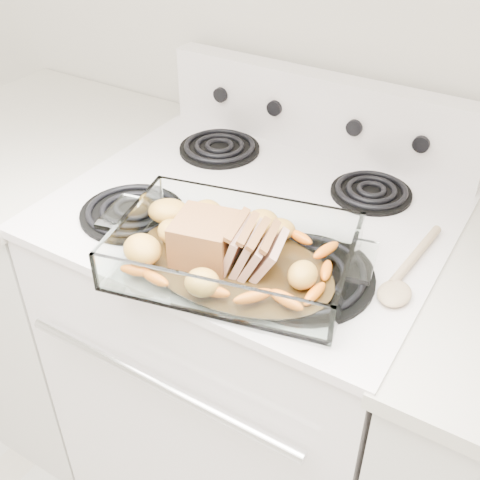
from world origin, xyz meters
The scene contains 6 objects.
electric_range centered at (0.00, 1.66, 0.48)m, with size 0.78×0.70×1.12m.
counter_left centered at (-0.67, 1.66, 0.47)m, with size 0.58×0.68×0.93m.
baking_dish centered at (0.08, 1.45, 0.96)m, with size 0.40×0.26×0.08m.
pork_roast centered at (0.05, 1.45, 0.99)m, with size 0.19×0.10×0.08m.
roast_vegetables centered at (0.07, 1.49, 0.97)m, with size 0.38×0.21×0.05m.
wooden_spoon centered at (0.34, 1.58, 0.95)m, with size 0.05×0.26×0.02m.
Camera 1 is at (0.51, 0.75, 1.61)m, focal length 45.00 mm.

